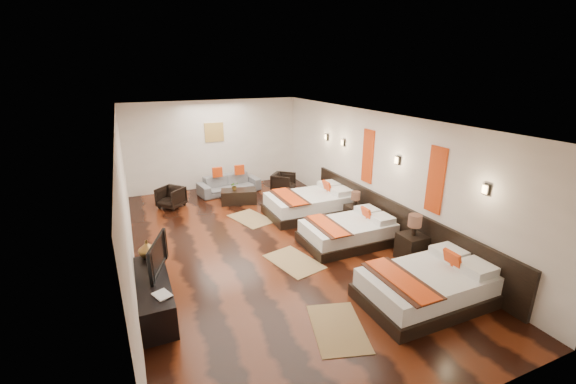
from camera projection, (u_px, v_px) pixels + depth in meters
name	position (u px, v px, depth m)	size (l,w,h in m)	color
floor	(268.00, 245.00, 8.24)	(5.50, 9.50, 0.01)	black
ceiling	(266.00, 118.00, 7.35)	(5.50, 9.50, 0.01)	white
back_wall	(215.00, 145.00, 11.91)	(5.50, 0.01, 2.80)	silver
left_wall	(126.00, 203.00, 6.74)	(0.01, 9.50, 2.80)	silver
right_wall	(375.00, 171.00, 8.85)	(0.01, 9.50, 2.80)	silver
headboard_panel	(392.00, 220.00, 8.44)	(0.08, 6.60, 0.90)	black
bed_near	(428.00, 286.00, 6.19)	(2.18, 1.37, 0.83)	black
bed_mid	(349.00, 232.00, 8.29)	(2.02, 1.27, 0.77)	black
bed_far	(310.00, 204.00, 9.92)	(2.26, 1.42, 0.86)	black
nightstand_a	(412.00, 244.00, 7.52)	(0.50, 0.50, 0.99)	black
nightstand_b	(355.00, 212.00, 9.34)	(0.42, 0.42, 0.83)	black
jute_mat_near	(338.00, 328.00, 5.61)	(0.75, 1.20, 0.01)	olive
jute_mat_mid	(294.00, 262.00, 7.53)	(0.75, 1.20, 0.01)	olive
jute_mat_far	(251.00, 219.00, 9.68)	(0.75, 1.20, 0.01)	olive
tv_console	(154.00, 295.00, 5.97)	(0.50, 1.80, 0.55)	black
tv	(152.00, 256.00, 6.05)	(0.97, 0.13, 0.56)	black
book	(155.00, 298.00, 5.39)	(0.21, 0.28, 0.03)	black
figurine	(147.00, 249.00, 6.54)	(0.31, 0.31, 0.32)	brown
sofa	(229.00, 184.00, 11.64)	(1.90, 0.74, 0.55)	slate
armchair_left	(171.00, 197.00, 10.41)	(0.62, 0.64, 0.58)	black
armchair_right	(283.00, 183.00, 11.72)	(0.64, 0.66, 0.60)	black
coffee_table	(239.00, 196.00, 10.75)	(1.00, 0.50, 0.40)	black
table_plant	(234.00, 186.00, 10.64)	(0.22, 0.19, 0.25)	#2B531B
orange_panel_a	(436.00, 180.00, 7.10)	(0.04, 0.40, 1.30)	#D86014
orange_panel_b	(368.00, 156.00, 9.00)	(0.04, 0.40, 1.30)	#D86014
sconce_near	(486.00, 189.00, 6.08)	(0.07, 0.12, 0.18)	black
sconce_mid	(398.00, 160.00, 7.99)	(0.07, 0.12, 0.18)	black
sconce_far	(343.00, 142.00, 9.90)	(0.07, 0.12, 0.18)	black
sconce_lounge	(327.00, 137.00, 10.68)	(0.07, 0.12, 0.18)	black
gold_artwork	(214.00, 132.00, 11.77)	(0.60, 0.04, 0.60)	#AD873F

